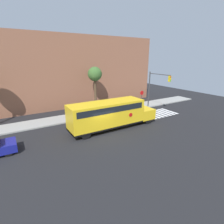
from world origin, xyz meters
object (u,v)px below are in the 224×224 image
at_px(school_bus, 110,113).
at_px(stop_sign, 142,97).
at_px(tree_near_sidewalk, 95,75).
at_px(traffic_light, 155,85).

bearing_deg(school_bus, stop_sign, 29.10).
relative_size(stop_sign, tree_near_sidewalk, 0.43).
xyz_separation_m(traffic_light, tree_near_sidewalk, (-7.62, 4.90, 1.41)).
relative_size(school_bus, traffic_light, 1.84).
bearing_deg(tree_near_sidewalk, school_bus, -105.06).
bearing_deg(stop_sign, tree_near_sidewalk, 153.13).
xyz_separation_m(school_bus, tree_near_sidewalk, (2.17, 8.06, 3.40)).
xyz_separation_m(stop_sign, traffic_light, (1.17, -1.64, 1.98)).
bearing_deg(school_bus, tree_near_sidewalk, 74.94).
bearing_deg(traffic_light, school_bus, -162.13).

